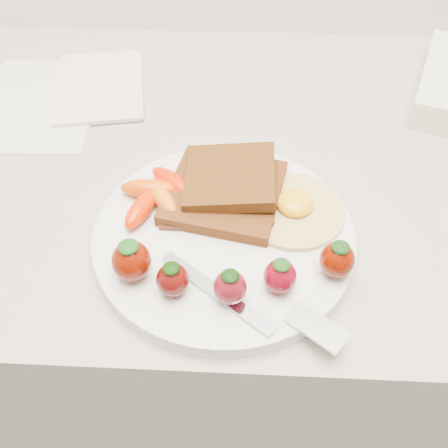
{
  "coord_description": "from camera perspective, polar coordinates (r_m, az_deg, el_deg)",
  "views": [
    {
      "loc": [
        -0.01,
        1.21,
        1.31
      ],
      "look_at": [
        -0.03,
        1.55,
        0.93
      ],
      "focal_mm": 40.0,
      "sensor_mm": 36.0,
      "label": 1
    }
  ],
  "objects": [
    {
      "name": "fried_egg",
      "position": [
        0.53,
        7.91,
        1.81
      ],
      "size": [
        0.14,
        0.14,
        0.02
      ],
      "color": "beige",
      "rests_on": "plate"
    },
    {
      "name": "strawberries",
      "position": [
        0.46,
        -0.16,
        -5.3
      ],
      "size": [
        0.23,
        0.07,
        0.05
      ],
      "color": "#610E00",
      "rests_on": "plate"
    },
    {
      "name": "fork",
      "position": [
        0.46,
        4.23,
        -9.47
      ],
      "size": [
        0.17,
        0.1,
        0.0
      ],
      "color": "#B3BECD",
      "rests_on": "plate"
    },
    {
      "name": "counter",
      "position": [
        0.99,
        2.01,
        -11.97
      ],
      "size": [
        2.0,
        0.6,
        0.9
      ],
      "primitive_type": "cube",
      "color": "gray",
      "rests_on": "ground"
    },
    {
      "name": "paper_sheet",
      "position": [
        0.76,
        -20.5,
        12.83
      ],
      "size": [
        0.17,
        0.22,
        0.0
      ],
      "primitive_type": "cube",
      "rotation": [
        0.0,
        0.0,
        0.03
      ],
      "color": "silver",
      "rests_on": "counter"
    },
    {
      "name": "notepad",
      "position": [
        0.76,
        -13.98,
        15.08
      ],
      "size": [
        0.15,
        0.19,
        0.01
      ],
      "primitive_type": "cube",
      "rotation": [
        0.0,
        0.0,
        0.18
      ],
      "color": "beige",
      "rests_on": "paper_sheet"
    },
    {
      "name": "bacon_strips",
      "position": [
        0.52,
        -0.75,
        1.08
      ],
      "size": [
        0.12,
        0.07,
        0.01
      ],
      "color": "black",
      "rests_on": "plate"
    },
    {
      "name": "baby_carrots",
      "position": [
        0.54,
        -7.69,
        3.44
      ],
      "size": [
        0.09,
        0.1,
        0.02
      ],
      "color": "#DA4803",
      "rests_on": "plate"
    },
    {
      "name": "plate",
      "position": [
        0.52,
        0.0,
        -1.39
      ],
      "size": [
        0.27,
        0.27,
        0.02
      ],
      "primitive_type": "cylinder",
      "color": "white",
      "rests_on": "counter"
    },
    {
      "name": "toast_upper",
      "position": [
        0.54,
        0.72,
        5.4
      ],
      "size": [
        0.1,
        0.1,
        0.02
      ],
      "primitive_type": "cube",
      "rotation": [
        0.0,
        -0.1,
        -0.0
      ],
      "color": "#412508",
      "rests_on": "toast_lower"
    },
    {
      "name": "toast_lower",
      "position": [
        0.54,
        0.04,
        3.63
      ],
      "size": [
        0.14,
        0.14,
        0.01
      ],
      "primitive_type": "cube",
      "rotation": [
        0.0,
        0.0,
        -0.2
      ],
      "color": "#421D06",
      "rests_on": "plate"
    }
  ]
}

